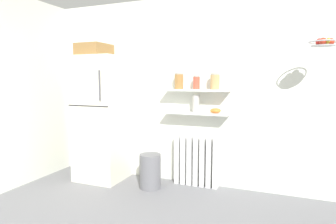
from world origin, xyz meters
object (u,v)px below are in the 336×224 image
object	(u,v)px
trash_bin	(150,171)
hanging_fruit_basket	(324,42)
shelf_bowl	(215,111)
radiator	(196,161)
vase	(196,104)
storage_jar_0	(179,81)
refrigerator	(101,116)
storage_jar_1	(196,82)
storage_jar_2	(215,82)

from	to	relation	value
trash_bin	hanging_fruit_basket	world-z (taller)	hanging_fruit_basket
trash_bin	hanging_fruit_basket	xyz separation A→B (m)	(2.00, -0.02, 1.62)
shelf_bowl	hanging_fruit_basket	xyz separation A→B (m)	(1.19, -0.31, 0.79)
radiator	vase	distance (m)	0.80
storage_jar_0	trash_bin	distance (m)	1.29
vase	shelf_bowl	xyz separation A→B (m)	(0.27, 0.00, -0.08)
radiator	shelf_bowl	bearing A→B (deg)	-6.48
refrigerator	radiator	world-z (taller)	refrigerator
radiator	storage_jar_0	xyz separation A→B (m)	(-0.25, -0.03, 1.11)
vase	refrigerator	bearing A→B (deg)	-171.67
storage_jar_0	vase	distance (m)	0.39
refrigerator	storage_jar_1	size ratio (longest dim) A/B	10.78
refrigerator	trash_bin	distance (m)	1.10
radiator	vase	size ratio (longest dim) A/B	2.97
refrigerator	storage_jar_2	world-z (taller)	refrigerator
storage_jar_1	vase	world-z (taller)	storage_jar_1
radiator	trash_bin	xyz separation A→B (m)	(-0.55, -0.33, -0.11)
shelf_bowl	storage_jar_1	bearing A→B (deg)	180.00
refrigerator	storage_jar_2	bearing A→B (deg)	7.05
refrigerator	trash_bin	xyz separation A→B (m)	(0.83, -0.10, -0.71)
storage_jar_0	refrigerator	bearing A→B (deg)	-169.90
radiator	storage_jar_1	size ratio (longest dim) A/B	3.73
refrigerator	shelf_bowl	world-z (taller)	refrigerator
vase	trash_bin	bearing A→B (deg)	-151.48
shelf_bowl	radiator	bearing A→B (deg)	173.52
storage_jar_0	storage_jar_2	size ratio (longest dim) A/B	1.05
storage_jar_1	hanging_fruit_basket	bearing A→B (deg)	-12.21
storage_jar_1	shelf_bowl	bearing A→B (deg)	-0.00
storage_jar_0	storage_jar_2	xyz separation A→B (m)	(0.50, -0.00, -0.01)
storage_jar_1	trash_bin	distance (m)	1.35
storage_jar_0	vase	size ratio (longest dim) A/B	0.95
storage_jar_2	hanging_fruit_basket	world-z (taller)	hanging_fruit_basket
storage_jar_0	trash_bin	xyz separation A→B (m)	(-0.30, -0.30, -1.21)
radiator	vase	bearing A→B (deg)	-98.20
storage_jar_2	trash_bin	bearing A→B (deg)	-159.62
storage_jar_0	trash_bin	world-z (taller)	storage_jar_0
storage_jar_1	shelf_bowl	distance (m)	0.45
storage_jar_2	vase	size ratio (longest dim) A/B	0.91
storage_jar_1	storage_jar_2	xyz separation A→B (m)	(0.25, -0.00, 0.01)
vase	trash_bin	distance (m)	1.10
storage_jar_2	vase	xyz separation A→B (m)	(-0.25, 0.00, -0.30)
shelf_bowl	hanging_fruit_basket	distance (m)	1.46
storage_jar_2	shelf_bowl	xyz separation A→B (m)	(0.01, 0.00, -0.38)
storage_jar_2	shelf_bowl	size ratio (longest dim) A/B	1.46
refrigerator	shelf_bowl	size ratio (longest dim) A/B	13.85
storage_jar_2	hanging_fruit_basket	size ratio (longest dim) A/B	0.73
storage_jar_1	trash_bin	bearing A→B (deg)	-151.67
refrigerator	vase	size ratio (longest dim) A/B	8.60
refrigerator	storage_jar_2	xyz separation A→B (m)	(1.63, 0.20, 0.50)
refrigerator	radiator	size ratio (longest dim) A/B	2.89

